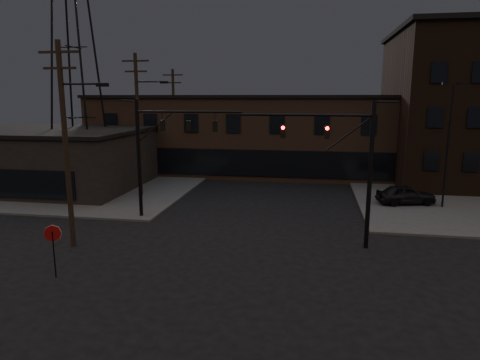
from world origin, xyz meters
name	(u,v)px	position (x,y,z in m)	size (l,w,h in m)	color
ground	(235,272)	(0.00, 0.00, 0.00)	(140.00, 140.00, 0.00)	black
sidewalk_nw	(68,174)	(-22.00, 22.00, 0.07)	(30.00, 30.00, 0.15)	#474744
building_row	(281,135)	(0.00, 28.00, 4.00)	(40.00, 12.00, 8.00)	brown
building_left	(50,160)	(-20.00, 16.00, 2.50)	(16.00, 12.00, 5.00)	black
traffic_signal_near	(349,158)	(5.36, 4.50, 4.93)	(7.12, 0.24, 8.00)	black
traffic_signal_far	(157,145)	(-6.72, 8.00, 5.01)	(7.12, 0.24, 8.00)	black
stop_sign	(53,239)	(-8.00, -1.99, 1.84)	(0.72, 0.33, 2.48)	black
utility_pole_near	(66,141)	(-9.43, 2.00, 5.87)	(3.70, 0.28, 11.00)	black
utility_pole_mid	(139,122)	(-10.44, 14.00, 6.13)	(3.70, 0.28, 11.50)	black
utility_pole_far	(174,119)	(-11.50, 26.00, 5.78)	(2.20, 0.28, 11.00)	black
transmission_tower	(74,47)	(-18.00, 18.00, 12.50)	(7.00, 7.00, 25.00)	black
lot_light_a	(449,134)	(13.00, 14.00, 5.51)	(1.50, 0.28, 9.14)	black
parked_car_lot_a	(406,194)	(10.49, 14.47, 0.88)	(1.73, 4.30, 1.47)	black
parked_car_lot_b	(435,173)	(15.15, 24.59, 0.89)	(2.07, 5.10, 1.48)	#B2B2B4
car_crossing	(333,172)	(5.50, 24.68, 0.67)	(1.41, 4.05, 1.34)	black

